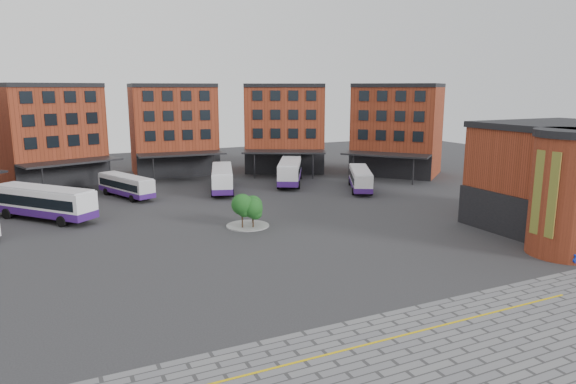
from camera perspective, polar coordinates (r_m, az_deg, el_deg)
name	(u,v)px	position (r m, az deg, el deg)	size (l,w,h in m)	color
ground	(279,265)	(41.56, -1.05, -8.09)	(160.00, 160.00, 0.00)	#28282B
yellow_line	(411,333)	(31.52, 13.47, -15.02)	(26.00, 0.15, 0.02)	gold
main_building	(133,137)	(75.06, -16.80, 5.90)	(94.14, 42.48, 14.60)	maroon
east_building	(561,179)	(56.16, 28.11, 1.29)	(17.40, 15.40, 10.60)	maroon
tree_island	(249,208)	(52.10, -4.33, -1.82)	(4.40, 4.40, 3.56)	gray
bus_b	(43,202)	(60.76, -25.54, -1.03)	(10.37, 11.50, 3.56)	white
bus_c	(126,186)	(69.43, -17.56, 0.69)	(5.92, 10.26, 2.85)	silver
bus_d	(222,178)	(70.70, -7.33, 1.52)	(6.18, 11.94, 3.29)	white
bus_e	(290,171)	(75.68, 0.23, 2.39)	(8.70, 12.51, 3.58)	silver
bus_f	(360,179)	(71.59, 8.03, 1.50)	(7.22, 10.49, 2.99)	white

